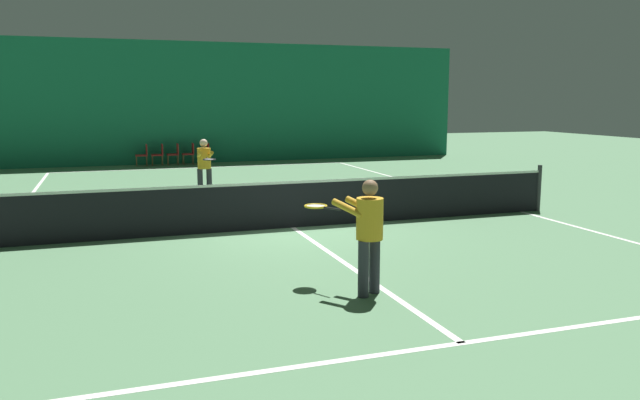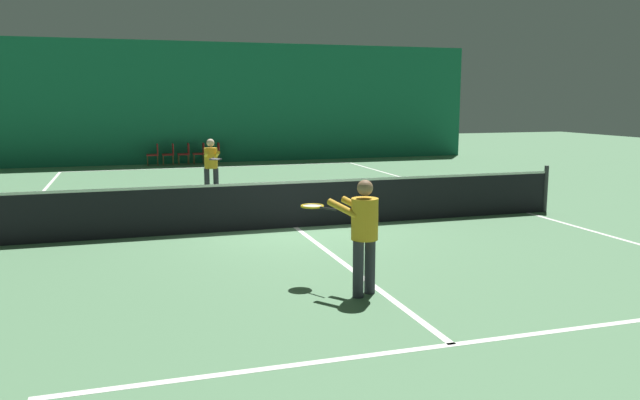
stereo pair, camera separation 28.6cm
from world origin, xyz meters
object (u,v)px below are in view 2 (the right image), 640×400
Objects in this scene: courtside_chair_3 at (200,152)px; courtside_chair_4 at (215,152)px; courtside_chair_1 at (170,153)px; player_far at (211,163)px; courtside_chair_0 at (154,153)px; player_near at (362,228)px; tennis_net at (295,203)px; courtside_chair_2 at (185,152)px.

courtside_chair_4 is at bearing 90.00° from courtside_chair_3.
courtside_chair_1 is 1.78m from courtside_chair_4.
courtside_chair_1 and courtside_chair_4 have the same top height.
player_far is 1.83× the size of courtside_chair_0.
player_near is at bearing 5.29° from player_far.
tennis_net is 14.29× the size of courtside_chair_1.
courtside_chair_1 and courtside_chair_2 have the same top height.
courtside_chair_2 is 1.19m from courtside_chair_4.
courtside_chair_3 is 0.59m from courtside_chair_4.
player_far reaches higher than tennis_net.
courtside_chair_4 is (2.38, 0.00, 0.00)m from courtside_chair_0.
player_far is (-0.77, 9.11, -0.01)m from player_near.
courtside_chair_1 is (-1.57, 13.19, -0.03)m from tennis_net.
courtside_chair_3 and courtside_chair_4 have the same top height.
courtside_chair_4 is (0.59, 0.00, 0.00)m from courtside_chair_3.
courtside_chair_2 is at bearing -90.00° from courtside_chair_4.
tennis_net is 14.29× the size of courtside_chair_4.
courtside_chair_1 is at bearing 90.00° from courtside_chair_0.
courtside_chair_0 and courtside_chair_2 have the same top height.
tennis_net is 4.75m from player_far.
player_near is 17.78m from courtside_chair_0.
player_far is at bearing 103.04° from tennis_net.
player_far reaches higher than courtside_chair_3.
tennis_net reaches higher than courtside_chair_1.
player_far reaches higher than courtside_chair_4.
player_far reaches higher than courtside_chair_1.
player_far is at bearing -24.45° from player_near.
courtside_chair_2 is at bearing -90.00° from courtside_chair_3.
courtside_chair_3 is at bearing 90.00° from courtside_chair_0.
courtside_chair_3 is (1.19, 0.00, 0.00)m from courtside_chair_1.
courtside_chair_0 is at bearing -90.00° from courtside_chair_4.
courtside_chair_0 is at bearing -90.00° from courtside_chair_3.
courtside_chair_1 is at bearing -25.16° from player_near.
player_near reaches higher than player_far.
courtside_chair_4 is (1.19, 0.00, 0.00)m from courtside_chair_2.
courtside_chair_3 is at bearing -29.01° from player_near.
player_far is 1.83× the size of courtside_chair_1.
player_near is 1.84× the size of courtside_chair_4.
player_far is 1.83× the size of courtside_chair_4.
courtside_chair_3 is at bearing 90.00° from courtside_chair_1.
player_far reaches higher than courtside_chair_2.
courtside_chair_0 is (-1.86, 17.68, -0.42)m from player_near.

